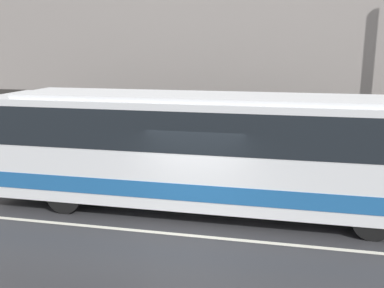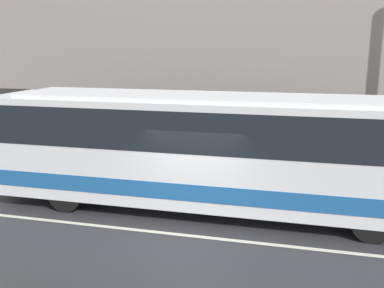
{
  "view_description": "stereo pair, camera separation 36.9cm",
  "coord_description": "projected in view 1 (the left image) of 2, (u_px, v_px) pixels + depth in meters",
  "views": [
    {
      "loc": [
        2.13,
        -9.53,
        4.55
      ],
      "look_at": [
        -0.34,
        1.81,
        1.9
      ],
      "focal_mm": 40.0,
      "sensor_mm": 36.0,
      "label": 1
    },
    {
      "loc": [
        2.49,
        -9.45,
        4.55
      ],
      "look_at": [
        -0.34,
        1.81,
        1.9
      ],
      "focal_mm": 40.0,
      "sensor_mm": 36.0,
      "label": 2
    }
  ],
  "objects": [
    {
      "name": "ground_plane",
      "position": [
        190.0,
        236.0,
        10.53
      ],
      "size": [
        60.0,
        60.0,
        0.0
      ],
      "primitive_type": "plane",
      "color": "#2D2D30"
    },
    {
      "name": "sidewalk",
      "position": [
        222.0,
        171.0,
        15.72
      ],
      "size": [
        60.0,
        2.93,
        0.15
      ],
      "color": "gray",
      "rests_on": "ground_plane"
    },
    {
      "name": "building_facade",
      "position": [
        230.0,
        26.0,
        16.09
      ],
      "size": [
        60.0,
        0.35,
        10.97
      ],
      "color": "gray",
      "rests_on": "ground_plane"
    },
    {
      "name": "lane_stripe",
      "position": [
        190.0,
        235.0,
        10.53
      ],
      "size": [
        54.0,
        0.14,
        0.01
      ],
      "color": "beige",
      "rests_on": "ground_plane"
    },
    {
      "name": "transit_bus",
      "position": [
        201.0,
        146.0,
        11.87
      ],
      "size": [
        12.09,
        2.48,
        3.28
      ],
      "color": "white",
      "rests_on": "ground_plane"
    },
    {
      "name": "pedestrian_waiting",
      "position": [
        137.0,
        142.0,
        16.77
      ],
      "size": [
        0.36,
        0.36,
        1.64
      ],
      "color": "navy",
      "rests_on": "sidewalk"
    }
  ]
}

